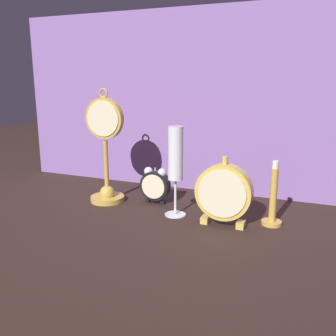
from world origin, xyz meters
name	(u,v)px	position (x,y,z in m)	size (l,w,h in m)	color
ground_plane	(157,221)	(0.00, 0.00, 0.00)	(4.00, 4.00, 0.00)	black
fabric_backdrop_drape	(196,102)	(0.00, 0.33, 0.30)	(1.34, 0.01, 0.60)	#8460A8
pocket_watch_on_stand	(106,156)	(-0.21, 0.09, 0.14)	(0.12, 0.11, 0.35)	gold
alarm_clock_twin_bell	(155,184)	(-0.06, 0.13, 0.06)	(0.09, 0.03, 0.11)	black
mantel_clock_silver	(224,193)	(0.17, 0.04, 0.09)	(0.15, 0.04, 0.19)	gold
champagne_flute	(176,160)	(0.03, 0.06, 0.16)	(0.06, 0.06, 0.25)	silver
brass_candlestick	(273,203)	(0.29, 0.09, 0.06)	(0.05, 0.05, 0.17)	gold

